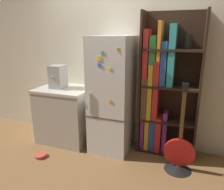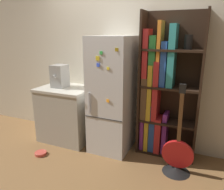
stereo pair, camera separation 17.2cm
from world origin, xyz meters
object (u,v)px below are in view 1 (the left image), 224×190
bookshelf (161,90)px  guitar (179,158)px  espresso_machine (58,77)px  refrigerator (112,95)px  pet_bowl (41,155)px

bookshelf → guitar: bookshelf is taller
espresso_machine → refrigerator: bearing=1.2°
espresso_machine → pet_bowl: bearing=-87.3°
pet_bowl → guitar: bearing=10.9°
guitar → pet_bowl: size_ratio=6.92×
guitar → pet_bowl: 1.92m
bookshelf → espresso_machine: bookshelf is taller
refrigerator → guitar: size_ratio=1.42×
pet_bowl → espresso_machine: bearing=92.7°
bookshelf → pet_bowl: bookshelf is taller
refrigerator → guitar: refrigerator is taller
guitar → pet_bowl: bearing=-169.1°
refrigerator → pet_bowl: size_ratio=9.80×
pet_bowl → refrigerator: bearing=35.8°
refrigerator → pet_bowl: 1.35m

